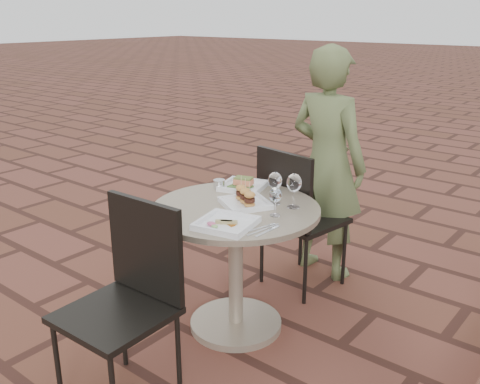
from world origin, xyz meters
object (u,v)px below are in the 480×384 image
Objects in this scene: cafe_table at (236,249)px; chair_far at (295,209)px; plate_salmon at (243,185)px; plate_tuna at (226,223)px; chair_near at (130,286)px; diner at (327,164)px; plate_sliders at (245,200)px.

cafe_table is 0.97× the size of chair_far.
plate_salmon is at bearing 121.28° from cafe_table.
plate_tuna is at bearing 109.07° from chair_far.
diner reaches higher than chair_near.
plate_sliders is at bearing 62.66° from cafe_table.
chair_far and chair_near have the same top height.
plate_salmon is 0.94× the size of plate_sliders.
plate_sliders reaches higher than plate_salmon.
plate_salmon is (-0.17, 0.28, 0.27)m from cafe_table.
plate_salmon is at bearing 71.77° from chair_far.
plate_sliders reaches higher than plate_tuna.
diner reaches higher than plate_salmon.
plate_salmon is (-0.16, -0.31, 0.20)m from chair_far.
plate_sliders is at bearing 110.78° from plate_tuna.
chair_far is at bearing 87.41° from chair_near.
cafe_table is 2.81× the size of plate_sliders.
chair_far is 0.61× the size of diner.
chair_near is at bearing -81.79° from plate_salmon.
diner is 5.10× the size of plate_salmon.
cafe_table is 2.94× the size of plate_tuna.
chair_near is (-0.03, -0.72, 0.07)m from cafe_table.
plate_salmon is 0.60m from plate_tuna.
plate_sliders is (0.01, -0.88, -0.00)m from diner.
plate_sliders is 0.31m from plate_tuna.
chair_near is 1.02m from plate_salmon.
plate_salmon is (-0.14, 0.99, 0.20)m from chair_near.
chair_far is (-0.01, 0.59, 0.07)m from cafe_table.
chair_near is 1.66m from diner.
diner is at bearing 95.90° from plate_tuna.
plate_sliders is at bearing 102.74° from chair_far.
chair_far is 0.40m from plate_salmon.
plate_salmon is at bearing 130.57° from plate_sliders.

